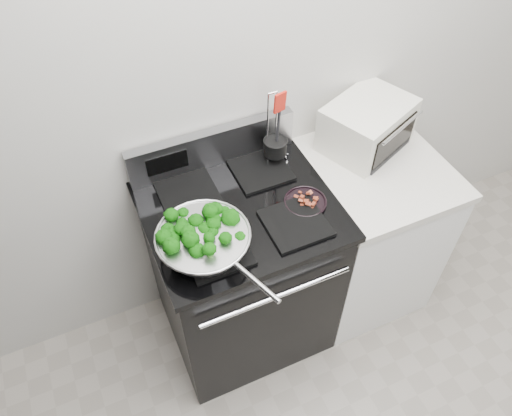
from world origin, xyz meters
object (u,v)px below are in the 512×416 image
bacon_plate (305,200)px  skillet (204,240)px  toaster_oven (367,125)px  utensil_holder (275,150)px  gas_range (242,271)px

bacon_plate → skillet: bearing=-173.1°
toaster_oven → bacon_plate: bearing=-173.7°
bacon_plate → toaster_oven: size_ratio=0.38×
skillet → utensil_holder: size_ratio=1.49×
bacon_plate → utensil_holder: bearing=91.2°
skillet → bacon_plate: size_ratio=3.11×
utensil_holder → toaster_oven: bearing=-17.0°
gas_range → skillet: gas_range is taller
toaster_oven → utensil_holder: bearing=153.1°
utensil_holder → toaster_oven: size_ratio=0.79×
gas_range → skillet: (-0.21, -0.14, 0.52)m
skillet → utensil_holder: utensil_holder is taller
skillet → toaster_oven: bearing=-1.8°
gas_range → utensil_holder: bearing=37.3°
bacon_plate → utensil_holder: 0.29m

